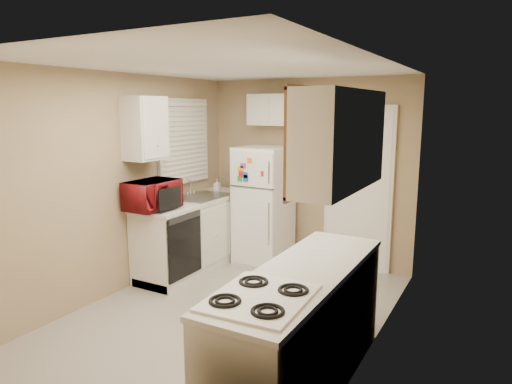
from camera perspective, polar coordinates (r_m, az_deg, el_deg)
The scene contains 19 objects.
floor at distance 4.75m, azimuth -3.02°, elevation -14.76°, with size 3.80×3.80×0.00m, color #B6B0A7.
ceiling at distance 4.31m, azimuth -3.34°, elevation 15.46°, with size 3.80×3.80×0.00m, color white.
wall_left at distance 5.25m, azimuth -16.24°, elevation 1.02°, with size 3.80×3.80×0.00m, color tan.
wall_right at distance 3.83m, azimuth 14.86°, elevation -2.30°, with size 3.80×3.80×0.00m, color tan.
wall_back at distance 6.05m, azimuth 6.45°, elevation 2.58°, with size 2.80×2.80×0.00m, color tan.
wall_front at distance 2.99m, azimuth -23.05°, elevation -6.38°, with size 2.80×2.80×0.00m, color tan.
left_counter at distance 5.88m, azimuth -7.54°, elevation -5.15°, with size 0.60×1.80×0.90m, color silver.
dishwasher at distance 5.24m, azimuth -8.90°, elevation -6.68°, with size 0.03×0.58×0.72m, color black.
sink at distance 5.90m, azimuth -6.77°, elevation -0.98°, with size 0.54×0.74×0.16m, color gray.
microwave at distance 5.23m, azimuth -12.81°, elevation -0.53°, with size 0.33×0.59×0.39m, color maroon.
soap_bottle at distance 6.25m, azimuth -4.88°, elevation 1.00°, with size 0.08×0.08×0.17m, color silver.
window_blinds at distance 5.96m, azimuth -8.97°, elevation 6.26°, with size 0.10×0.98×1.08m, color silver.
upper_cabinet_left at distance 5.24m, azimuth -13.69°, elevation 7.73°, with size 0.30×0.45×0.70m, color silver.
refrigerator at distance 5.96m, azimuth 0.95°, elevation -1.71°, with size 0.63×0.61×1.53m, color white.
cabinet_over_fridge at distance 6.02m, azimuth 2.48°, elevation 10.24°, with size 0.70×0.30×0.40m, color silver.
interior_door at distance 5.81m, azimuth 12.65°, elevation 0.26°, with size 0.86×0.06×2.08m, color white.
right_counter at distance 3.45m, azimuth 5.76°, elevation -16.69°, with size 0.60×2.00×0.90m, color silver.
stove at distance 3.03m, azimuth 0.50°, elevation -21.61°, with size 0.55×0.68×0.83m, color white.
upper_cabinet_right at distance 3.31m, azimuth 10.66°, elevation 6.42°, with size 0.30×1.20×0.70m, color silver.
Camera 1 is at (2.29, -3.64, 2.02)m, focal length 32.00 mm.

